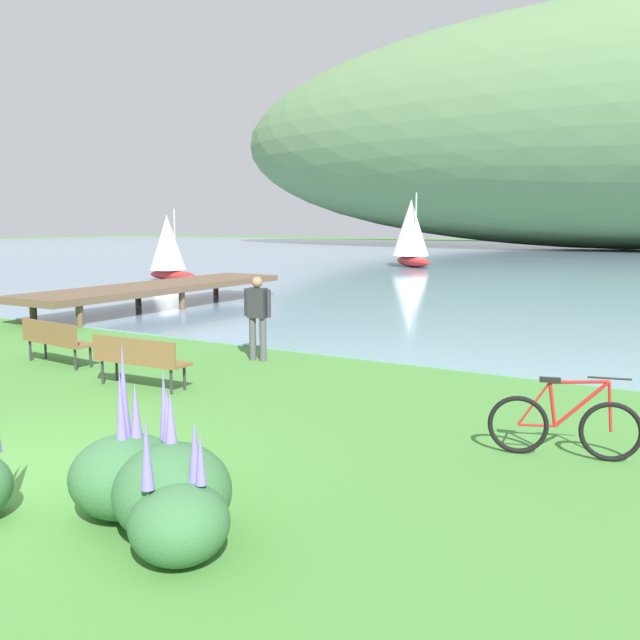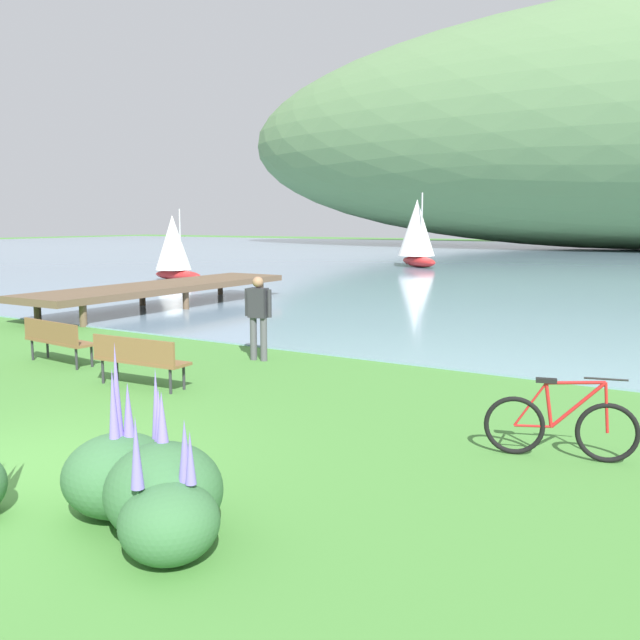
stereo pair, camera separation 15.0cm
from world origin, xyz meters
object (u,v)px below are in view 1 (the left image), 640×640
Objects in this scene: park_bench_further_along at (55,339)px; sailboat_toward_hillside at (168,247)px; bicycle_leaning_near_bench at (564,425)px; person_at_shoreline at (257,313)px; park_bench_near_camera at (139,358)px; sailboat_mid_bay at (411,232)px.

park_bench_further_along is 0.55× the size of sailboat_toward_hillside.
person_at_shoreline is at bearing 156.71° from bicycle_leaning_near_bench.
sailboat_mid_bay is at bearing 105.21° from park_bench_near_camera.
bicycle_leaning_near_bench is at bearing 0.80° from park_bench_near_camera.
bicycle_leaning_near_bench is 0.39× the size of sailboat_mid_bay.
park_bench_further_along is 3.99m from person_at_shoreline.
sailboat_mid_bay is (-15.31, 30.79, 1.74)m from bicycle_leaning_near_bench.
sailboat_mid_bay reaches higher than person_at_shoreline.
bicycle_leaning_near_bench is (6.92, 0.10, -0.12)m from park_bench_near_camera.
sailboat_toward_hillside is (-21.15, 15.81, 1.21)m from bicycle_leaning_near_bench.
sailboat_toward_hillside is (-14.23, 15.90, 1.09)m from park_bench_near_camera.
sailboat_mid_bay is 1.34× the size of sailboat_toward_hillside.
person_at_shoreline is 19.54m from sailboat_toward_hillside.
sailboat_mid_bay is 16.08m from sailboat_toward_hillside.
park_bench_near_camera is 1.06× the size of person_at_shoreline.
sailboat_toward_hillside is (-14.59, 12.99, 0.63)m from person_at_shoreline.
person_at_shoreline is 0.51× the size of sailboat_toward_hillside.
sailboat_mid_bay is (-8.76, 27.96, 1.16)m from person_at_shoreline.
sailboat_toward_hillside reaches higher than person_at_shoreline.
park_bench_near_camera is at bearing -74.79° from sailboat_mid_bay.
bicycle_leaning_near_bench is at bearing -23.29° from person_at_shoreline.
sailboat_toward_hillside is at bearing -111.29° from sailboat_mid_bay.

